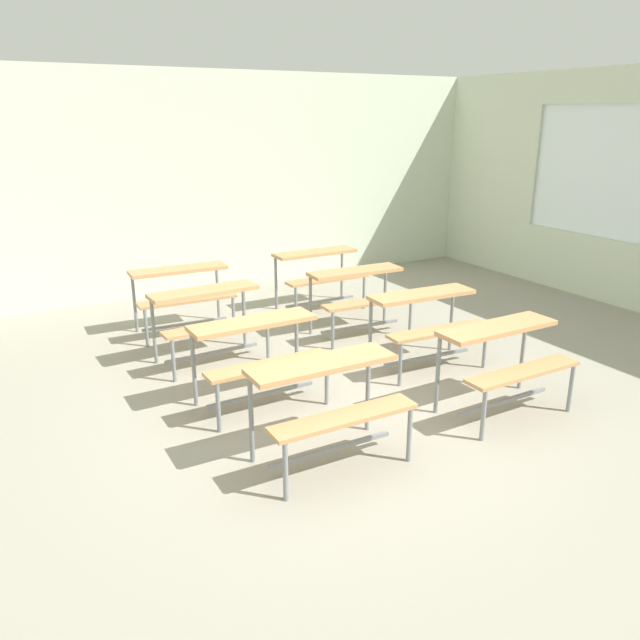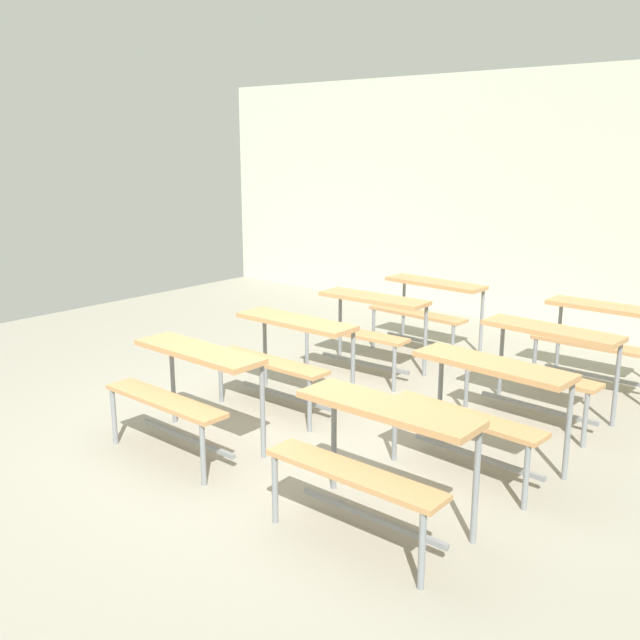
% 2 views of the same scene
% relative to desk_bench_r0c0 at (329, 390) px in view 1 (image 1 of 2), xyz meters
% --- Properties ---
extents(ground, '(10.00, 9.00, 0.05)m').
position_rel_desk_bench_r0c0_xyz_m(ground, '(0.32, 0.51, -0.59)').
color(ground, gray).
extents(wall_back, '(10.00, 0.12, 3.00)m').
position_rel_desk_bench_r0c0_xyz_m(wall_back, '(0.32, 5.01, 0.94)').
color(wall_back, beige).
rests_on(wall_back, ground).
extents(desk_bench_r0c0, '(1.10, 0.59, 0.74)m').
position_rel_desk_bench_r0c0_xyz_m(desk_bench_r0c0, '(0.00, 0.00, 0.00)').
color(desk_bench_r0c0, tan).
rests_on(desk_bench_r0c0, ground).
extents(desk_bench_r0c1, '(1.11, 0.61, 0.74)m').
position_rel_desk_bench_r0c0_xyz_m(desk_bench_r0c1, '(1.68, -0.02, 0.00)').
color(desk_bench_r0c1, tan).
rests_on(desk_bench_r0c1, ground).
extents(desk_bench_r1c0, '(1.11, 0.61, 0.74)m').
position_rel_desk_bench_r0c0_xyz_m(desk_bench_r1c0, '(-0.06, 1.10, 0.00)').
color(desk_bench_r1c0, tan).
rests_on(desk_bench_r1c0, ground).
extents(desk_bench_r1c1, '(1.13, 0.65, 0.74)m').
position_rel_desk_bench_r0c0_xyz_m(desk_bench_r1c1, '(1.75, 1.09, 0.00)').
color(desk_bench_r1c1, tan).
rests_on(desk_bench_r1c1, ground).
extents(desk_bench_r2c0, '(1.13, 0.65, 0.74)m').
position_rel_desk_bench_r0c0_xyz_m(desk_bench_r2c0, '(-0.10, 2.26, 0.00)').
color(desk_bench_r2c0, tan).
rests_on(desk_bench_r2c0, ground).
extents(desk_bench_r2c1, '(1.13, 0.64, 0.74)m').
position_rel_desk_bench_r0c0_xyz_m(desk_bench_r2c1, '(1.68, 2.22, 0.00)').
color(desk_bench_r2c1, tan).
rests_on(desk_bench_r2c1, ground).
extents(desk_bench_r3c0, '(1.12, 0.62, 0.74)m').
position_rel_desk_bench_r0c0_xyz_m(desk_bench_r3c0, '(-0.06, 3.29, 0.00)').
color(desk_bench_r3c0, tan).
rests_on(desk_bench_r3c0, ground).
extents(desk_bench_r3c1, '(1.11, 0.60, 0.74)m').
position_rel_desk_bench_r0c0_xyz_m(desk_bench_r3c1, '(1.77, 3.33, 0.00)').
color(desk_bench_r3c1, tan).
rests_on(desk_bench_r3c1, ground).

